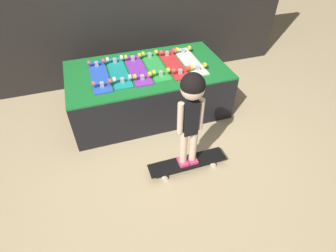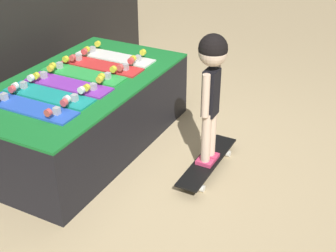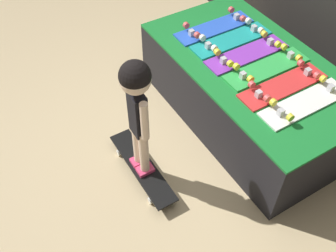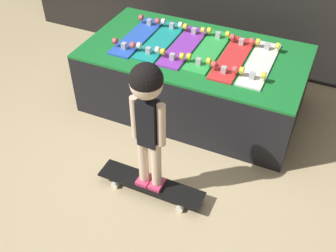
{
  "view_description": "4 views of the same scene",
  "coord_description": "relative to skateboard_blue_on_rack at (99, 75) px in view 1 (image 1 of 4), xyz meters",
  "views": [
    {
      "loc": [
        -0.63,
        -1.96,
        2.09
      ],
      "look_at": [
        0.01,
        -0.03,
        0.31
      ],
      "focal_mm": 28.0,
      "sensor_mm": 36.0,
      "label": 1
    },
    {
      "loc": [
        -2.68,
        -1.48,
        2.08
      ],
      "look_at": [
        0.12,
        -0.03,
        0.29
      ],
      "focal_mm": 50.0,
      "sensor_mm": 36.0,
      "label": 2
    },
    {
      "loc": [
        1.74,
        -1.13,
        2.52
      ],
      "look_at": [
        0.05,
        -0.11,
        0.35
      ],
      "focal_mm": 42.0,
      "sensor_mm": 36.0,
      "label": 3
    },
    {
      "loc": [
        0.98,
        -2.02,
        2.26
      ],
      "look_at": [
        0.08,
        -0.02,
        0.35
      ],
      "focal_mm": 42.0,
      "sensor_mm": 36.0,
      "label": 4
    }
  ],
  "objects": [
    {
      "name": "ground_plane",
      "position": [
        0.55,
        -0.71,
        -0.59
      ],
      "size": [
        16.0,
        16.0,
        0.0
      ],
      "primitive_type": "plane",
      "color": "tan"
    },
    {
      "name": "display_rack",
      "position": [
        0.55,
        -0.0,
        -0.3
      ],
      "size": [
        1.86,
        1.02,
        0.58
      ],
      "color": "black",
      "rests_on": "ground_plane"
    },
    {
      "name": "skateboard_blue_on_rack",
      "position": [
        0.0,
        0.0,
        0.0
      ],
      "size": [
        0.2,
        0.72,
        0.09
      ],
      "color": "blue",
      "rests_on": "display_rack"
    },
    {
      "name": "skateboard_teal_on_rack",
      "position": [
        0.22,
        0.02,
        0.0
      ],
      "size": [
        0.2,
        0.72,
        0.09
      ],
      "color": "teal",
      "rests_on": "display_rack"
    },
    {
      "name": "skateboard_purple_on_rack",
      "position": [
        0.44,
        0.01,
        0.0
      ],
      "size": [
        0.2,
        0.72,
        0.09
      ],
      "color": "purple",
      "rests_on": "display_rack"
    },
    {
      "name": "skateboard_green_on_rack",
      "position": [
        0.65,
        0.03,
        0.0
      ],
      "size": [
        0.2,
        0.72,
        0.09
      ],
      "color": "green",
      "rests_on": "display_rack"
    },
    {
      "name": "skateboard_red_on_rack",
      "position": [
        0.87,
        -0.0,
        0.0
      ],
      "size": [
        0.2,
        0.72,
        0.09
      ],
      "color": "red",
      "rests_on": "display_rack"
    },
    {
      "name": "skateboard_white_on_rack",
      "position": [
        1.09,
        0.01,
        0.0
      ],
      "size": [
        0.2,
        0.72,
        0.09
      ],
      "color": "white",
      "rests_on": "display_rack"
    },
    {
      "name": "skateboard_on_floor",
      "position": [
        0.65,
        -1.09,
        -0.52
      ],
      "size": [
        0.79,
        0.18,
        0.09
      ],
      "color": "black",
      "rests_on": "ground_plane"
    },
    {
      "name": "child",
      "position": [
        0.65,
        -1.09,
        0.2
      ],
      "size": [
        0.24,
        0.2,
        1.0
      ],
      "rotation": [
        0.0,
        0.0,
        -0.01
      ],
      "color": "#E03D6B",
      "rests_on": "skateboard_on_floor"
    }
  ]
}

